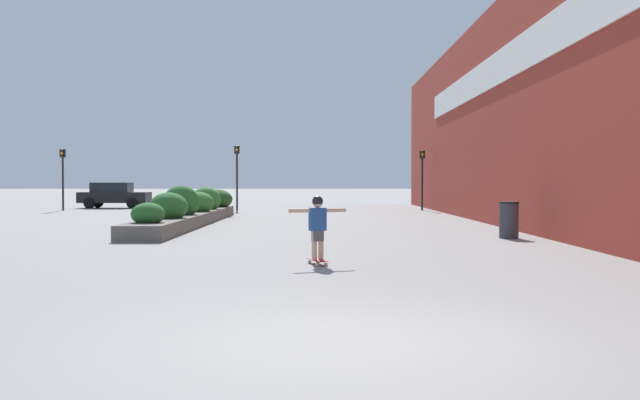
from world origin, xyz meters
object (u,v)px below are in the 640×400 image
(traffic_light_left, at_px, (235,167))
(trash_bin, at_px, (507,220))
(car_leftmost, at_px, (112,195))
(skateboard, at_px, (316,261))
(skateboarder, at_px, (316,221))
(traffic_light_far_left, at_px, (61,169))
(car_center_left, at_px, (538,195))
(traffic_light_right, at_px, (420,169))

(traffic_light_left, bearing_deg, trash_bin, -62.95)
(trash_bin, bearing_deg, car_leftmost, 127.89)
(skateboard, relative_size, traffic_light_left, 0.20)
(skateboarder, xyz_separation_m, car_leftmost, (-12.53, 29.53, -0.04))
(skateboard, distance_m, traffic_light_far_left, 29.62)
(car_leftmost, distance_m, car_center_left, 27.08)
(car_leftmost, bearing_deg, trash_bin, 37.89)
(car_leftmost, height_order, traffic_light_far_left, traffic_light_far_left)
(skateboarder, xyz_separation_m, traffic_light_right, (5.77, 25.98, 1.44))
(skateboarder, relative_size, traffic_light_left, 0.34)
(trash_bin, relative_size, car_leftmost, 0.25)
(skateboard, relative_size, skateboarder, 0.57)
(trash_bin, bearing_deg, skateboard, -130.27)
(traffic_light_right, bearing_deg, trash_bin, -90.96)
(skateboarder, xyz_separation_m, traffic_light_left, (-4.63, 26.15, 1.61))
(traffic_light_right, bearing_deg, traffic_light_far_left, -179.59)
(traffic_light_left, relative_size, traffic_light_far_left, 1.06)
(skateboarder, height_order, traffic_light_left, traffic_light_left)
(car_center_left, bearing_deg, traffic_light_right, -52.62)
(traffic_light_right, bearing_deg, traffic_light_left, 179.06)
(traffic_light_far_left, bearing_deg, car_leftmost, 64.28)
(traffic_light_left, bearing_deg, traffic_light_far_left, -178.14)
(car_leftmost, bearing_deg, skateboarder, 23.00)
(skateboard, distance_m, trash_bin, 8.44)
(trash_bin, bearing_deg, traffic_light_far_left, 135.51)
(skateboard, height_order, traffic_light_left, traffic_light_left)
(trash_bin, distance_m, traffic_light_far_left, 27.75)
(skateboard, distance_m, traffic_light_right, 26.71)
(car_leftmost, distance_m, traffic_light_left, 8.76)
(skateboarder, relative_size, car_leftmost, 0.30)
(trash_bin, bearing_deg, traffic_light_left, 117.05)
(car_leftmost, bearing_deg, traffic_light_far_left, -25.72)
(skateboard, relative_size, car_center_left, 0.15)
(skateboard, xyz_separation_m, traffic_light_far_left, (-14.31, 25.84, 2.27))
(traffic_light_right, height_order, traffic_light_far_left, traffic_light_far_left)
(skateboard, height_order, traffic_light_right, traffic_light_right)
(skateboarder, xyz_separation_m, trash_bin, (5.45, 6.43, -0.32))
(skateboarder, bearing_deg, traffic_light_right, 58.47)
(skateboard, bearing_deg, traffic_light_left, 81.03)
(trash_bin, height_order, car_leftmost, car_leftmost)
(car_center_left, relative_size, traffic_light_far_left, 1.36)
(skateboard, distance_m, skateboarder, 0.78)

